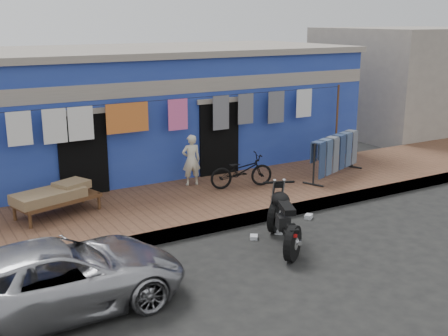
% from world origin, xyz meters
% --- Properties ---
extents(ground, '(80.00, 80.00, 0.00)m').
position_xyz_m(ground, '(0.00, 0.00, 0.00)').
color(ground, black).
rests_on(ground, ground).
extents(sidewalk, '(28.00, 3.00, 0.25)m').
position_xyz_m(sidewalk, '(0.00, 3.00, 0.12)').
color(sidewalk, brown).
rests_on(sidewalk, ground).
extents(curb, '(28.00, 0.10, 0.25)m').
position_xyz_m(curb, '(0.00, 1.55, 0.12)').
color(curb, gray).
rests_on(curb, ground).
extents(building, '(12.20, 5.20, 3.36)m').
position_xyz_m(building, '(-0.00, 6.99, 1.69)').
color(building, '#233999').
rests_on(building, ground).
extents(neighbor_right, '(6.00, 5.00, 3.80)m').
position_xyz_m(neighbor_right, '(11.00, 7.00, 1.90)').
color(neighbor_right, '#9E9384').
rests_on(neighbor_right, ground).
extents(clothesline, '(10.06, 0.06, 2.10)m').
position_xyz_m(clothesline, '(-0.49, 4.25, 1.83)').
color(clothesline, brown).
rests_on(clothesline, sidewalk).
extents(car, '(3.88, 1.84, 1.08)m').
position_xyz_m(car, '(-3.97, -0.04, 0.54)').
color(car, '#AEADB2').
rests_on(car, ground).
extents(seated_person, '(0.49, 0.38, 1.24)m').
position_xyz_m(seated_person, '(0.23, 3.94, 0.87)').
color(seated_person, beige).
rests_on(seated_person, sidewalk).
extents(bicycle, '(1.59, 0.85, 0.98)m').
position_xyz_m(bicycle, '(1.17, 3.18, 0.74)').
color(bicycle, black).
rests_on(bicycle, sidewalk).
extents(motorcycle, '(1.85, 2.16, 1.12)m').
position_xyz_m(motorcycle, '(0.29, 0.29, 0.56)').
color(motorcycle, black).
rests_on(motorcycle, ground).
extents(charpoy, '(2.19, 1.76, 0.59)m').
position_xyz_m(charpoy, '(-3.08, 3.43, 0.55)').
color(charpoy, brown).
rests_on(charpoy, sidewalk).
extents(jeans_rack, '(2.54, 1.98, 1.07)m').
position_xyz_m(jeans_rack, '(3.72, 2.84, 0.79)').
color(jeans_rack, black).
rests_on(jeans_rack, sidewalk).
extents(litter_a, '(0.24, 0.23, 0.08)m').
position_xyz_m(litter_a, '(0.59, 0.83, 0.04)').
color(litter_a, silver).
rests_on(litter_a, ground).
extents(litter_b, '(0.23, 0.22, 0.09)m').
position_xyz_m(litter_b, '(1.62, 1.20, 0.05)').
color(litter_b, silver).
rests_on(litter_b, ground).
extents(litter_c, '(0.22, 0.23, 0.07)m').
position_xyz_m(litter_c, '(-0.01, 0.83, 0.04)').
color(litter_c, silver).
rests_on(litter_c, ground).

